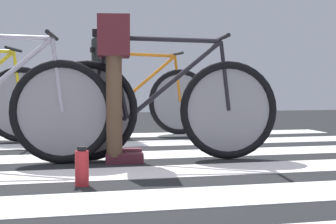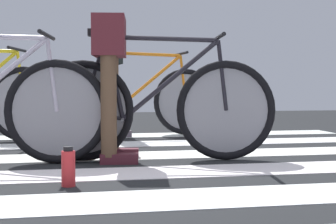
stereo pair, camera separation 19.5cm
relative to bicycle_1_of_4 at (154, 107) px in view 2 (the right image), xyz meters
The scene contains 7 objects.
ground 0.77m from the bicycle_1_of_4, 123.19° to the right, with size 18.00×14.00×0.02m.
crosswalk_markings 0.70m from the bicycle_1_of_4, 122.85° to the right, with size 5.42×5.03×0.00m.
bicycle_1_of_4 is the anchor object (origin of this frame).
cyclist_1_of_4 0.41m from the bicycle_1_of_4, behind, with size 0.36×0.44×1.02m.
bicycle_4_of_4 1.80m from the bicycle_1_of_4, 86.06° to the left, with size 1.74×0.52×0.93m.
cyclist_4_of_4 1.80m from the bicycle_1_of_4, 96.01° to the left, with size 0.33×0.42×1.03m.
water_bottle 1.06m from the bicycle_1_of_4, 125.79° to the right, with size 0.07×0.07×0.21m.
Camera 2 is at (-0.21, -3.02, 0.56)m, focal length 54.30 mm.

